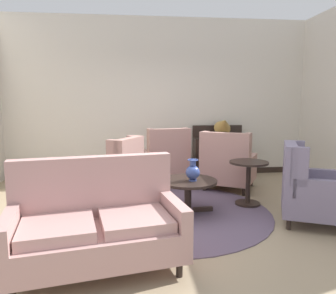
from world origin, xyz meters
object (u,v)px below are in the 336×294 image
at_px(coffee_table, 188,186).
at_px(armchair_beside_settee, 166,161).
at_px(settee, 97,225).
at_px(side_table, 248,179).
at_px(armchair_back_corner, 313,191).
at_px(porcelain_vase, 193,171).
at_px(armchair_near_sideboard, 228,166).
at_px(gramophone, 223,126).
at_px(sideboard, 219,154).
at_px(armchair_foreground_right, 114,175).

relative_size(coffee_table, armchair_beside_settee, 0.75).
xyz_separation_m(settee, side_table, (2.06, 1.63, -0.00)).
xyz_separation_m(settee, armchair_back_corner, (2.61, 0.82, 0.02)).
relative_size(porcelain_vase, armchair_near_sideboard, 0.25).
distance_m(porcelain_vase, armchair_near_sideboard, 1.48).
relative_size(armchair_back_corner, gramophone, 2.16).
bearing_deg(armchair_near_sideboard, sideboard, -65.42).
bearing_deg(armchair_beside_settee, armchair_back_corner, 118.43).
distance_m(settee, armchair_foreground_right, 1.99).
xyz_separation_m(settee, sideboard, (2.11, 3.52, 0.06)).
xyz_separation_m(armchair_near_sideboard, armchair_back_corner, (0.61, -1.70, 0.00)).
relative_size(settee, sideboard, 1.59).
bearing_deg(armchair_near_sideboard, gramophone, -69.05).
height_order(porcelain_vase, armchair_back_corner, armchair_back_corner).
height_order(coffee_table, side_table, side_table).
height_order(coffee_table, armchair_back_corner, armchair_back_corner).
relative_size(armchair_foreground_right, armchair_back_corner, 0.96).
bearing_deg(porcelain_vase, side_table, 18.98).
bearing_deg(settee, side_table, 27.32).
distance_m(armchair_beside_settee, gramophone, 1.43).
bearing_deg(sideboard, side_table, -91.63).
xyz_separation_m(coffee_table, porcelain_vase, (0.06, -0.06, 0.23)).
relative_size(settee, side_table, 2.51).
bearing_deg(gramophone, settee, -122.24).
bearing_deg(sideboard, armchair_back_corner, -79.59).
relative_size(coffee_table, settee, 0.48).
bearing_deg(armchair_beside_settee, side_table, 120.36).
xyz_separation_m(coffee_table, armchair_foreground_right, (-1.05, 0.62, 0.05)).
xyz_separation_m(coffee_table, sideboard, (1.02, 2.14, 0.09)).
bearing_deg(armchair_foreground_right, armchair_beside_settee, 163.99).
distance_m(armchair_foreground_right, sideboard, 2.57).
bearing_deg(sideboard, armchair_beside_settee, -154.96).
relative_size(armchair_beside_settee, armchair_near_sideboard, 0.91).
distance_m(coffee_table, armchair_foreground_right, 1.22).
bearing_deg(porcelain_vase, settee, -131.17).
bearing_deg(armchair_beside_settee, armchair_foreground_right, 38.46).
height_order(armchair_beside_settee, armchair_back_corner, armchair_beside_settee).
distance_m(armchair_foreground_right, armchair_near_sideboard, 2.02).
bearing_deg(armchair_near_sideboard, armchair_back_corner, 140.36).
xyz_separation_m(armchair_beside_settee, armchair_back_corner, (1.66, -2.16, -0.01)).
height_order(armchair_beside_settee, armchair_near_sideboard, armchair_beside_settee).
bearing_deg(gramophone, porcelain_vase, -115.58).
bearing_deg(side_table, armchair_beside_settee, 129.44).
xyz_separation_m(armchair_beside_settee, armchair_foreground_right, (-0.90, -0.98, -0.01)).
bearing_deg(settee, armchair_foreground_right, 77.55).
bearing_deg(armchair_foreground_right, armchair_near_sideboard, 131.32).
distance_m(porcelain_vase, sideboard, 2.41).
height_order(porcelain_vase, sideboard, sideboard).
bearing_deg(settee, porcelain_vase, 37.80).
xyz_separation_m(sideboard, gramophone, (0.05, -0.09, 0.59)).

